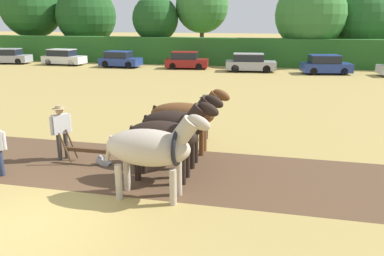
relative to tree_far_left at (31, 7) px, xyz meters
name	(u,v)px	position (x,y,z in m)	size (l,w,h in m)	color
ground_plane	(28,224)	(24.31, -34.97, -5.84)	(240.00, 240.00, 0.00)	#A88E4C
plowed_furrow_strip	(36,159)	(21.93, -31.32, -5.84)	(30.37, 3.88, 0.01)	brown
hedgerow	(227,52)	(24.31, -3.84, -4.51)	(63.93, 1.70, 2.67)	#286023
tree_far_left	(31,7)	(0.00, 0.00, 0.00)	(7.29, 7.29, 9.49)	#4C3823
tree_left	(86,16)	(7.07, 0.19, -1.03)	(6.91, 6.91, 8.28)	#4C3823
tree_center_left	(155,19)	(16.21, -1.73, -1.38)	(4.93, 4.93, 6.94)	brown
tree_center	(202,6)	(20.97, -0.10, -0.06)	(5.67, 5.67, 8.63)	#4C3823
tree_center_right	(311,14)	(32.10, -1.82, -0.97)	(6.79, 6.79, 8.27)	#4C3823
tree_right	(364,21)	(37.39, 0.25, -1.59)	(6.30, 6.30, 7.41)	brown
draft_horse_lead_left	(152,148)	(26.61, -33.04, -4.49)	(2.83, 1.02, 2.35)	#B2A38E
draft_horse_lead_right	(166,136)	(26.61, -31.85, -4.55)	(2.77, 0.96, 2.39)	black
draft_horse_trail_left	(177,125)	(26.59, -30.66, -4.55)	(2.72, 0.95, 2.35)	black
draft_horse_trail_right	(186,115)	(26.57, -29.47, -4.53)	(2.87, 0.89, 2.32)	brown
plow	(91,154)	(23.93, -31.29, -5.52)	(1.61, 0.47, 1.13)	#4C331E
farmer_at_plow	(61,128)	(22.85, -31.11, -4.76)	(0.46, 0.59, 1.81)	#38332D
farmer_beside_team	(205,114)	(26.96, -27.99, -4.83)	(0.43, 0.66, 1.73)	#38332D
parked_car_far_left	(10,56)	(2.25, -7.61, -5.11)	(4.18, 2.44, 1.54)	#9E9EA8
parked_car_left	(63,57)	(8.27, -7.30, -5.10)	(4.33, 1.97, 1.56)	silver
parked_car_center_left	(120,59)	(14.59, -7.79, -5.11)	(3.93, 1.93, 1.51)	navy
parked_car_center	(186,61)	(21.02, -7.35, -5.10)	(4.05, 2.15, 1.56)	maroon
parked_car_center_right	(250,63)	(26.97, -8.08, -5.09)	(4.45, 2.16, 1.57)	#9E9EA8
parked_car_right	(326,65)	(33.25, -8.11, -5.09)	(4.24, 2.50, 1.58)	navy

